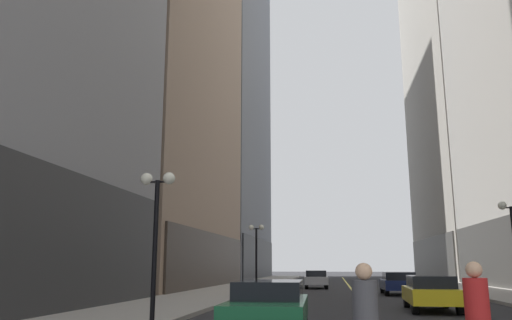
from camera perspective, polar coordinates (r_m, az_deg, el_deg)
The scene contains 15 objects.
ground_plane at distance 38.92m, azimuth 10.80°, elevation -14.22°, with size 200.00×200.00×0.00m, color #262628.
sidewalk_left at distance 39.51m, azimuth -1.63°, elevation -14.27°, with size 4.50×78.00×0.15m, color #9E9991.
sidewalk_right at distance 40.05m, azimuth 23.00°, elevation -13.33°, with size 4.50×78.00×0.15m, color #9E9991.
lane_centre_stripe at distance 38.92m, azimuth 10.80°, elevation -14.22°, with size 0.16×70.00×0.01m, color #E5D64C.
building_left_mid at distance 43.90m, azimuth -11.75°, elevation 9.00°, with size 11.21×24.00×34.52m.
building_left_far at distance 72.20m, azimuth -5.64°, elevation 12.10°, with size 15.06×26.00×62.18m.
building_right_far at distance 69.59m, azimuth 23.01°, elevation 6.85°, with size 12.00×26.00×46.07m.
car_green at distance 13.23m, azimuth 1.52°, elevation -16.20°, with size 1.99×4.77×1.32m.
car_yellow at distance 20.89m, azimuth 19.28°, elevation -13.99°, with size 1.93×4.29×1.32m.
car_navy at distance 31.60m, azimuth 15.92°, elevation -13.27°, with size 1.90×4.09×1.32m.
car_silver at distance 39.16m, azimuth 6.86°, elevation -13.28°, with size 1.88×4.09×1.32m.
pedestrian_in_red_jacket at distance 8.03m, azimuth 23.96°, elevation -15.78°, with size 0.47×0.47×1.77m.
pedestrian_with_orange_bag at distance 7.13m, azimuth 12.40°, elevation -17.22°, with size 0.39×0.39×1.75m.
street_lamp_left_near at distance 15.10m, azimuth -11.29°, elevation -5.81°, with size 1.06×0.36×4.43m.
street_lamp_left_far at distance 34.44m, azimuth 0.04°, elevation -9.33°, with size 1.06×0.36×4.43m.
Camera 1 is at (-1.30, -3.86, 1.71)m, focal length 35.09 mm.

